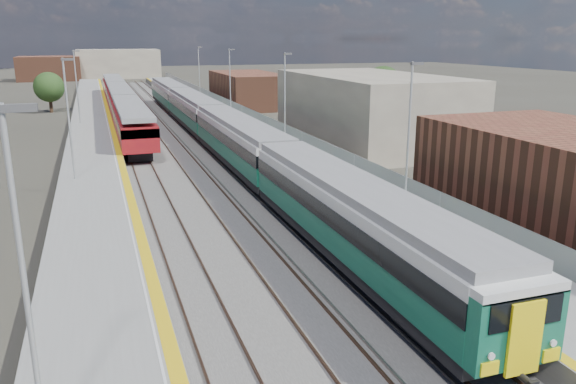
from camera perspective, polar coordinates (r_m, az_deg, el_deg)
ground at (r=54.66m, az=-9.63°, el=4.95°), size 320.00×320.00×0.00m
ballast_bed at (r=56.79m, az=-12.30°, el=5.23°), size 10.50×155.00×0.06m
tracks at (r=58.49m, az=-11.93°, el=5.62°), size 8.96×160.00×0.17m
platform_right at (r=58.03m, az=-4.90°, el=6.24°), size 4.70×155.00×8.52m
platform_left at (r=56.34m, az=-19.22°, el=5.16°), size 4.30×155.00×8.52m
buildings at (r=142.03m, az=-23.60°, el=14.52°), size 72.00×185.50×40.00m
green_train at (r=52.10m, az=-7.63°, el=7.02°), size 2.88×80.25×3.17m
red_train at (r=73.70m, az=-16.65°, el=8.88°), size 2.92×59.15×3.68m
tree_c at (r=82.60m, az=-23.12°, el=9.77°), size 3.96×3.96×5.37m
tree_d at (r=68.84m, az=9.59°, el=10.51°), size 4.82×4.82×6.53m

